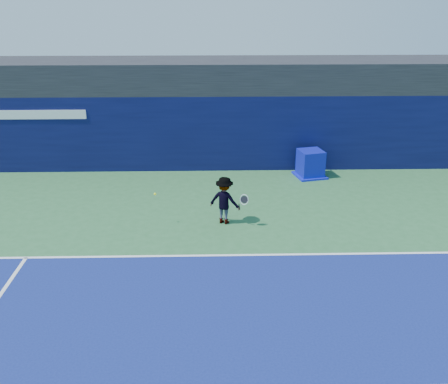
{
  "coord_description": "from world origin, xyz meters",
  "views": [
    {
      "loc": [
        0.11,
        -9.05,
        6.74
      ],
      "look_at": [
        0.45,
        5.2,
        1.0
      ],
      "focal_mm": 40.0,
      "sensor_mm": 36.0,
      "label": 1
    }
  ],
  "objects": [
    {
      "name": "ground",
      "position": [
        0.0,
        0.0,
        0.0
      ],
      "size": [
        80.0,
        80.0,
        0.0
      ],
      "primitive_type": "plane",
      "color": "#2D6537",
      "rests_on": "ground"
    },
    {
      "name": "baseline",
      "position": [
        0.0,
        3.0,
        0.01
      ],
      "size": [
        24.0,
        0.1,
        0.01
      ],
      "primitive_type": "cube",
      "color": "white",
      "rests_on": "ground"
    },
    {
      "name": "stadium_band",
      "position": [
        0.0,
        11.5,
        3.6
      ],
      "size": [
        36.0,
        3.0,
        1.2
      ],
      "primitive_type": "cube",
      "color": "black",
      "rests_on": "back_wall_assembly"
    },
    {
      "name": "back_wall_assembly",
      "position": [
        -0.0,
        10.5,
        1.5
      ],
      "size": [
        36.0,
        1.03,
        3.0
      ],
      "color": "#0A0D3A",
      "rests_on": "ground"
    },
    {
      "name": "equipment_cart",
      "position": [
        3.92,
        9.27,
        0.48
      ],
      "size": [
        1.32,
        1.32,
        1.05
      ],
      "color": "#0B109E",
      "rests_on": "ground"
    },
    {
      "name": "tennis_player",
      "position": [
        0.47,
        5.12,
        0.76
      ],
      "size": [
        1.29,
        0.9,
        1.51
      ],
      "color": "white",
      "rests_on": "ground"
    },
    {
      "name": "tennis_ball",
      "position": [
        -1.65,
        5.05,
        1.02
      ],
      "size": [
        0.07,
        0.07,
        0.07
      ],
      "color": "#E9F31B",
      "rests_on": "ground"
    }
  ]
}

